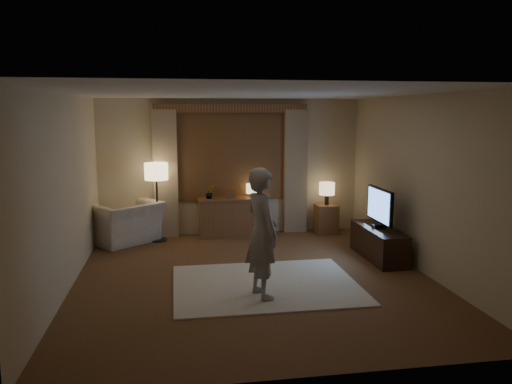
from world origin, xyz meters
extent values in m
cube|color=brown|center=(0.00, 0.00, -0.01)|extent=(5.00, 5.50, 0.02)
cube|color=silver|center=(0.00, 0.00, 2.61)|extent=(5.00, 5.50, 0.02)
cube|color=beige|center=(0.00, 2.76, 1.30)|extent=(5.00, 0.02, 2.60)
cube|color=beige|center=(0.00, -2.76, 1.30)|extent=(5.00, 0.02, 2.60)
cube|color=beige|center=(-2.51, 0.00, 1.30)|extent=(0.02, 5.50, 2.60)
cube|color=beige|center=(2.51, 0.00, 1.30)|extent=(0.02, 5.50, 2.60)
cube|color=black|center=(0.00, 2.73, 1.55)|extent=(2.00, 0.01, 1.70)
cube|color=brown|center=(0.00, 2.72, 1.55)|extent=(2.08, 0.04, 1.78)
cube|color=tan|center=(-1.25, 2.65, 1.20)|extent=(0.45, 0.12, 2.40)
cube|color=tan|center=(1.25, 2.65, 1.20)|extent=(0.45, 0.12, 2.40)
cube|color=brown|center=(0.00, 2.67, 2.42)|extent=(2.90, 0.14, 0.16)
cube|color=silver|center=(0.11, -0.32, 0.01)|extent=(2.50, 2.00, 0.02)
cube|color=brown|center=(-0.04, 2.50, 0.35)|extent=(1.20, 0.40, 0.70)
cube|color=brown|center=(-0.04, 2.50, 0.80)|extent=(0.16, 0.02, 0.20)
imported|color=#999999|center=(-0.44, 2.50, 0.85)|extent=(0.16, 0.13, 0.30)
cylinder|color=black|center=(0.36, 2.50, 0.76)|extent=(0.08, 0.08, 0.12)
cylinder|color=#FFDA99|center=(0.36, 2.50, 0.91)|extent=(0.22, 0.22, 0.18)
cylinder|color=black|center=(-1.41, 2.36, 0.01)|extent=(0.31, 0.31, 0.03)
cylinder|color=black|center=(-1.41, 2.36, 0.57)|extent=(0.04, 0.04, 1.15)
cylinder|color=#FFDA99|center=(-1.41, 2.36, 1.29)|extent=(0.42, 0.42, 0.31)
imported|color=beige|center=(-2.00, 2.33, 0.37)|extent=(1.53, 1.51, 0.75)
cube|color=brown|center=(1.83, 2.45, 0.28)|extent=(0.40, 0.40, 0.56)
cylinder|color=black|center=(1.83, 2.45, 0.66)|extent=(0.08, 0.08, 0.20)
cylinder|color=#FFDA99|center=(1.83, 2.45, 0.88)|extent=(0.30, 0.30, 0.24)
cube|color=black|center=(2.15, 0.65, 0.25)|extent=(0.45, 1.40, 0.50)
cube|color=black|center=(2.15, 0.65, 0.53)|extent=(0.22, 0.10, 0.06)
cube|color=black|center=(2.15, 0.65, 0.87)|extent=(0.05, 0.90, 0.55)
cube|color=#5084DB|center=(2.12, 0.65, 0.87)|extent=(0.00, 0.84, 0.49)
imported|color=#AEA7A0|center=(-0.02, -0.76, 0.85)|extent=(0.54, 0.69, 1.65)
camera|label=1|loc=(-1.08, -6.76, 2.34)|focal=35.00mm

